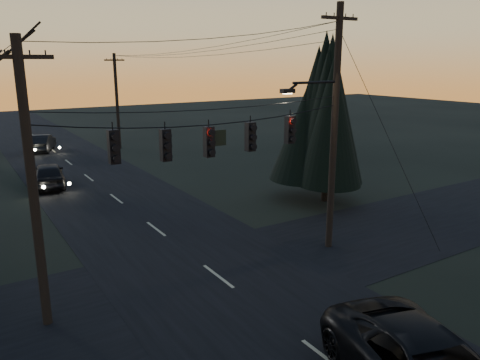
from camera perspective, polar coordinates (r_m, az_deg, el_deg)
main_road at (r=26.38m, az=-13.51°, el=-3.29°), size 8.00×120.00×0.02m
cross_road at (r=17.80m, az=-2.68°, el=-11.66°), size 60.00×7.00×0.02m
utility_pole_right at (r=20.82m, az=10.72°, el=-7.96°), size 5.00×0.30×10.00m
utility_pole_left at (r=16.09m, az=-22.37°, el=-15.85°), size 1.80×0.30×8.50m
utility_pole_far_r at (r=44.71m, az=-14.42°, el=3.78°), size 1.80×0.30×8.50m
span_signal_assembly at (r=16.10m, az=-3.64°, el=4.97°), size 11.50×0.44×1.65m
evergreen_right at (r=26.40m, az=10.68°, el=7.59°), size 4.37×4.37×8.47m
sedan_oncoming_a at (r=32.08m, az=-22.31°, el=0.57°), size 2.48×4.82×1.57m
sedan_oncoming_b at (r=45.31m, az=-22.97°, el=4.18°), size 3.09×4.75×1.48m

